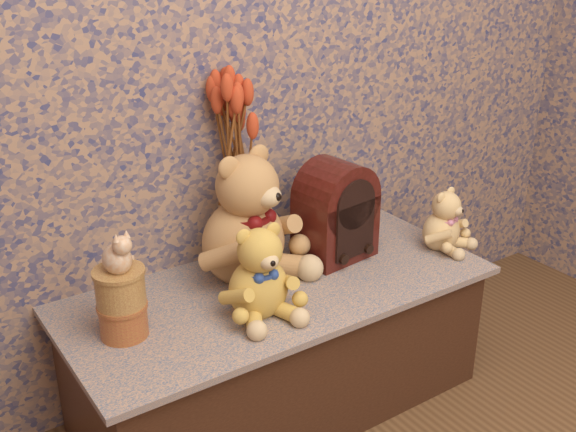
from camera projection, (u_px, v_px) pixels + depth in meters
name	position (u px, v px, depth m)	size (l,w,h in m)	color
display_shelf	(279.00, 346.00, 2.11)	(1.27, 0.58, 0.42)	#3C567A
teddy_large	(243.00, 210.00, 2.01)	(0.34, 0.40, 0.42)	#B08044
teddy_medium	(258.00, 266.00, 1.84)	(0.22, 0.26, 0.28)	gold
teddy_small	(442.00, 216.00, 2.23)	(0.17, 0.20, 0.22)	#DEB569
cathedral_radio	(336.00, 210.00, 2.15)	(0.23, 0.17, 0.32)	#37100A
ceramic_vase	(238.00, 233.00, 2.14)	(0.11, 0.11, 0.19)	tan
dried_stalks	(235.00, 145.00, 2.03)	(0.20, 0.20, 0.38)	#C43F1F
biscuit_tin_lower	(124.00, 320.00, 1.77)	(0.12, 0.12, 0.09)	#B78335
biscuit_tin_upper	(120.00, 288.00, 1.73)	(0.12, 0.12, 0.10)	#D6BB5D
cat_figurine	(116.00, 250.00, 1.69)	(0.08, 0.09, 0.12)	silver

